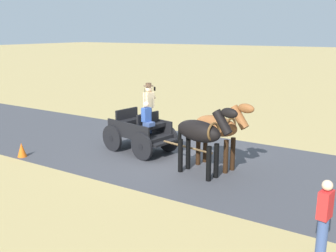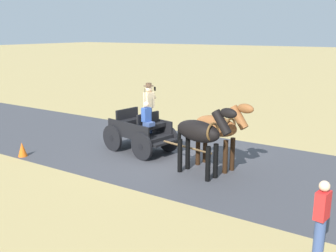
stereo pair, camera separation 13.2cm
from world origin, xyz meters
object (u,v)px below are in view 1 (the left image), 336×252
traffic_cone (22,150)px  horse_off_side (201,133)px  horse_drawn_carriage (141,130)px  pedestrian_walking (324,219)px  horse_near_side (219,128)px

traffic_cone → horse_off_side: bearing=105.6°
horse_drawn_carriage → pedestrian_walking: size_ratio=2.77×
horse_off_side → traffic_cone: bearing=-74.4°
horse_off_side → horse_near_side: bearing=169.6°
horse_drawn_carriage → horse_near_side: size_ratio=2.04×
horse_drawn_carriage → horse_near_side: 3.10m
horse_drawn_carriage → horse_off_side: 3.10m
horse_off_side → pedestrian_walking: 4.83m
pedestrian_walking → traffic_cone: size_ratio=3.26×
horse_near_side → pedestrian_walking: size_ratio=1.36×
horse_drawn_carriage → traffic_cone: 4.19m
traffic_cone → horse_drawn_carriage: bearing=130.1°
pedestrian_walking → traffic_cone: bearing=-96.0°
horse_near_side → horse_off_side: 0.88m
horse_near_side → pedestrian_walking: (3.61, 3.80, -0.46)m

